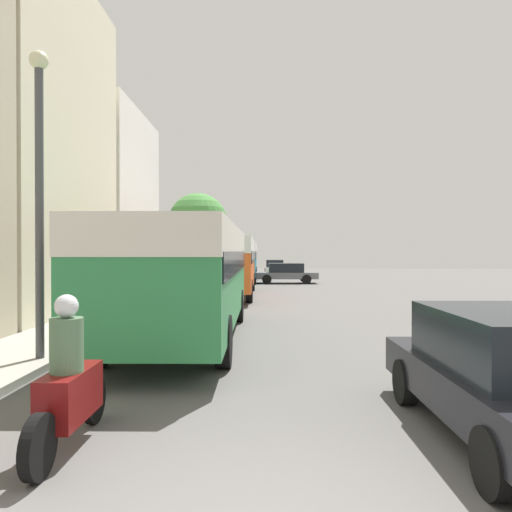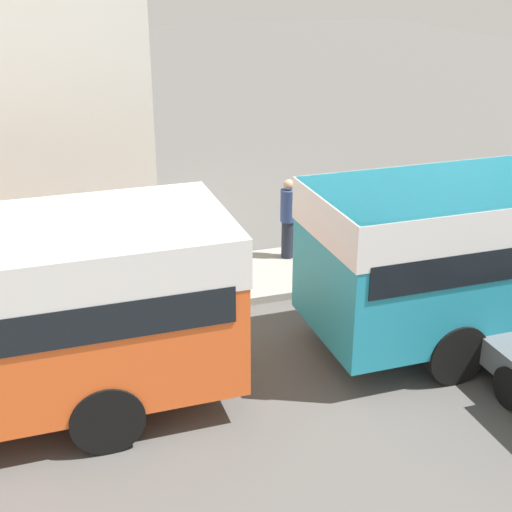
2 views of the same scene
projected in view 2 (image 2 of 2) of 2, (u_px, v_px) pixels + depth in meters
pedestrian_near_curb at (288, 218)px, 14.90m from camera, size 0.33×0.33×1.73m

